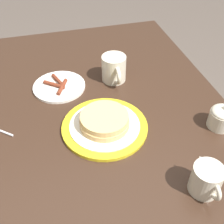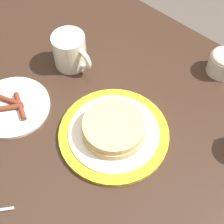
{
  "view_description": "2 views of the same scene",
  "coord_description": "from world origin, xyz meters",
  "px_view_note": "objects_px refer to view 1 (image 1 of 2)",
  "views": [
    {
      "loc": [
        0.62,
        -0.13,
        1.41
      ],
      "look_at": [
        -0.04,
        0.04,
        0.8
      ],
      "focal_mm": 45.0,
      "sensor_mm": 36.0,
      "label": 1
    },
    {
      "loc": [
        0.29,
        -0.32,
        1.51
      ],
      "look_at": [
        -0.04,
        0.04,
        0.8
      ],
      "focal_mm": 55.0,
      "sensor_mm": 36.0,
      "label": 2
    }
  ],
  "objects_px": {
    "creamer_pitcher": "(206,179)",
    "sugar_bowl": "(222,117)",
    "pancake_plate": "(105,124)",
    "coffee_mug": "(114,69)",
    "side_plate_bacon": "(59,86)"
  },
  "relations": [
    {
      "from": "creamer_pitcher",
      "to": "sugar_bowl",
      "type": "bearing_deg",
      "value": 140.13
    },
    {
      "from": "pancake_plate",
      "to": "coffee_mug",
      "type": "xyz_separation_m",
      "value": [
        -0.25,
        0.1,
        0.03
      ]
    },
    {
      "from": "coffee_mug",
      "to": "creamer_pitcher",
      "type": "bearing_deg",
      "value": 10.14
    },
    {
      "from": "side_plate_bacon",
      "to": "creamer_pitcher",
      "type": "height_order",
      "value": "creamer_pitcher"
    },
    {
      "from": "side_plate_bacon",
      "to": "coffee_mug",
      "type": "relative_size",
      "value": 1.53
    },
    {
      "from": "sugar_bowl",
      "to": "coffee_mug",
      "type": "bearing_deg",
      "value": -141.94
    },
    {
      "from": "pancake_plate",
      "to": "side_plate_bacon",
      "type": "distance_m",
      "value": 0.28
    },
    {
      "from": "side_plate_bacon",
      "to": "coffee_mug",
      "type": "height_order",
      "value": "coffee_mug"
    },
    {
      "from": "creamer_pitcher",
      "to": "sugar_bowl",
      "type": "relative_size",
      "value": 1.42
    },
    {
      "from": "coffee_mug",
      "to": "pancake_plate",
      "type": "bearing_deg",
      "value": -21.48
    },
    {
      "from": "pancake_plate",
      "to": "coffee_mug",
      "type": "relative_size",
      "value": 2.15
    },
    {
      "from": "creamer_pitcher",
      "to": "sugar_bowl",
      "type": "distance_m",
      "value": 0.26
    },
    {
      "from": "side_plate_bacon",
      "to": "creamer_pitcher",
      "type": "xyz_separation_m",
      "value": [
        0.53,
        0.31,
        0.04
      ]
    },
    {
      "from": "side_plate_bacon",
      "to": "sugar_bowl",
      "type": "distance_m",
      "value": 0.58
    },
    {
      "from": "pancake_plate",
      "to": "side_plate_bacon",
      "type": "bearing_deg",
      "value": -155.81
    }
  ]
}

